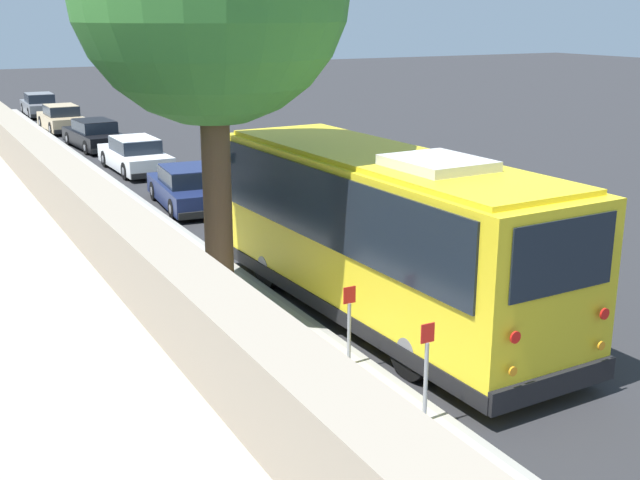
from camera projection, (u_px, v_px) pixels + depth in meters
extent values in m
plane|color=#28282B|center=(418.00, 333.00, 14.92)|extent=(160.00, 160.00, 0.00)
cube|color=#A3A099|center=(247.00, 366.00, 13.35)|extent=(80.00, 3.51, 0.15)
cube|color=gray|center=(342.00, 346.00, 14.17)|extent=(80.00, 0.14, 0.15)
cube|color=yellow|center=(382.00, 233.00, 15.27)|extent=(9.09, 2.83, 2.86)
cube|color=black|center=(380.00, 297.00, 15.62)|extent=(9.14, 2.88, 0.28)
cube|color=black|center=(382.00, 201.00, 15.10)|extent=(8.36, 2.89, 1.37)
cube|color=black|center=(273.00, 163.00, 18.86)|extent=(0.12, 2.17, 1.44)
cube|color=black|center=(564.00, 257.00, 11.31)|extent=(0.11, 1.99, 1.10)
cube|color=black|center=(273.00, 135.00, 18.68)|extent=(0.11, 1.79, 0.22)
cube|color=yellow|center=(383.00, 157.00, 14.87)|extent=(8.53, 2.58, 0.10)
cube|color=silver|center=(438.00, 164.00, 13.50)|extent=(1.71, 1.47, 0.20)
cube|color=black|center=(274.00, 240.00, 19.39)|extent=(0.20, 2.50, 0.36)
cube|color=black|center=(554.00, 385.00, 11.83)|extent=(0.20, 2.50, 0.36)
cylinder|color=red|center=(515.00, 337.00, 11.10)|extent=(0.04, 0.18, 0.18)
cylinder|color=orange|center=(513.00, 371.00, 11.24)|extent=(0.04, 0.14, 0.14)
cylinder|color=red|center=(605.00, 314.00, 11.96)|extent=(0.04, 0.18, 0.18)
cylinder|color=orange|center=(601.00, 346.00, 12.11)|extent=(0.04, 0.14, 0.14)
cube|color=white|center=(242.00, 237.00, 18.98)|extent=(0.05, 0.32, 0.18)
cube|color=white|center=(303.00, 228.00, 19.78)|extent=(0.05, 0.32, 0.18)
cube|color=black|center=(223.00, 159.00, 17.86)|extent=(0.06, 0.10, 0.24)
cylinder|color=black|center=(269.00, 265.00, 17.29)|extent=(1.01, 0.34, 0.99)
cylinder|color=slate|center=(269.00, 265.00, 17.29)|extent=(0.46, 0.34, 0.45)
cylinder|color=black|center=(354.00, 251.00, 18.34)|extent=(1.01, 0.34, 0.99)
cylinder|color=slate|center=(354.00, 251.00, 18.34)|extent=(0.46, 0.34, 0.45)
cylinder|color=black|center=(413.00, 349.00, 12.98)|extent=(1.01, 0.34, 0.99)
cylinder|color=slate|center=(413.00, 349.00, 12.98)|extent=(0.46, 0.34, 0.45)
cylinder|color=black|center=(513.00, 324.00, 14.03)|extent=(1.01, 0.34, 0.99)
cylinder|color=slate|center=(513.00, 324.00, 14.03)|extent=(0.46, 0.34, 0.45)
cube|color=#19234C|center=(188.00, 192.00, 24.50)|extent=(4.31, 2.01, 0.60)
cube|color=black|center=(188.00, 176.00, 24.26)|extent=(2.09, 1.59, 0.48)
cube|color=#19234C|center=(187.00, 168.00, 24.19)|extent=(2.01, 1.55, 0.05)
cube|color=black|center=(172.00, 186.00, 26.43)|extent=(0.22, 1.60, 0.20)
cube|color=black|center=(206.00, 214.00, 22.69)|extent=(0.22, 1.60, 0.20)
cylinder|color=black|center=(155.00, 191.00, 25.43)|extent=(0.62, 0.25, 0.60)
cylinder|color=slate|center=(155.00, 191.00, 25.43)|extent=(0.29, 0.24, 0.27)
cylinder|color=black|center=(201.00, 187.00, 25.99)|extent=(0.62, 0.25, 0.60)
cylinder|color=slate|center=(201.00, 187.00, 25.99)|extent=(0.29, 0.24, 0.27)
cylinder|color=black|center=(174.00, 209.00, 23.09)|extent=(0.62, 0.25, 0.60)
cylinder|color=slate|center=(174.00, 209.00, 23.09)|extent=(0.29, 0.24, 0.27)
cylinder|color=black|center=(224.00, 204.00, 23.66)|extent=(0.62, 0.25, 0.60)
cylinder|color=slate|center=(224.00, 204.00, 23.66)|extent=(0.29, 0.24, 0.27)
cube|color=silver|center=(135.00, 159.00, 30.00)|extent=(4.54, 1.73, 0.62)
cube|color=black|center=(135.00, 145.00, 29.75)|extent=(2.16, 1.47, 0.48)
cube|color=silver|center=(135.00, 138.00, 29.69)|extent=(2.08, 1.43, 0.05)
cube|color=black|center=(119.00, 155.00, 31.99)|extent=(0.10, 1.61, 0.20)
cube|color=black|center=(154.00, 175.00, 28.14)|extent=(0.10, 1.61, 0.20)
cylinder|color=black|center=(105.00, 159.00, 30.90)|extent=(0.64, 0.21, 0.63)
cylinder|color=slate|center=(105.00, 159.00, 30.90)|extent=(0.29, 0.22, 0.28)
cylinder|color=black|center=(144.00, 156.00, 31.60)|extent=(0.64, 0.21, 0.63)
cylinder|color=slate|center=(144.00, 156.00, 31.60)|extent=(0.29, 0.22, 0.28)
cylinder|color=black|center=(126.00, 171.00, 28.49)|extent=(0.64, 0.21, 0.63)
cylinder|color=slate|center=(126.00, 171.00, 28.49)|extent=(0.29, 0.22, 0.28)
cylinder|color=black|center=(167.00, 167.00, 29.19)|extent=(0.64, 0.21, 0.63)
cylinder|color=slate|center=(167.00, 167.00, 29.19)|extent=(0.29, 0.22, 0.28)
cube|color=black|center=(95.00, 138.00, 35.07)|extent=(4.64, 1.94, 0.60)
cube|color=black|center=(94.00, 126.00, 34.82)|extent=(2.24, 1.57, 0.48)
cube|color=black|center=(94.00, 121.00, 34.76)|extent=(2.15, 1.52, 0.05)
cube|color=black|center=(80.00, 136.00, 37.01)|extent=(0.18, 1.61, 0.20)
cube|color=black|center=(111.00, 150.00, 33.24)|extent=(0.18, 1.61, 0.20)
cylinder|color=black|center=(69.00, 139.00, 35.91)|extent=(0.62, 0.24, 0.61)
cylinder|color=slate|center=(69.00, 139.00, 35.91)|extent=(0.29, 0.24, 0.27)
cylinder|color=black|center=(102.00, 136.00, 36.67)|extent=(0.62, 0.24, 0.61)
cylinder|color=slate|center=(102.00, 136.00, 36.67)|extent=(0.29, 0.24, 0.27)
cylinder|color=black|center=(87.00, 148.00, 33.56)|extent=(0.62, 0.24, 0.61)
cylinder|color=slate|center=(87.00, 148.00, 33.56)|extent=(0.29, 0.24, 0.27)
cylinder|color=black|center=(122.00, 145.00, 34.31)|extent=(0.62, 0.24, 0.61)
cylinder|color=slate|center=(122.00, 145.00, 34.31)|extent=(0.29, 0.24, 0.27)
cube|color=tan|center=(62.00, 121.00, 40.22)|extent=(4.23, 1.72, 0.64)
cube|color=black|center=(61.00, 110.00, 39.97)|extent=(2.01, 1.46, 0.48)
cube|color=tan|center=(61.00, 105.00, 39.91)|extent=(1.93, 1.42, 0.05)
cube|color=black|center=(54.00, 121.00, 42.07)|extent=(0.10, 1.61, 0.20)
cube|color=black|center=(71.00, 131.00, 38.49)|extent=(0.10, 1.61, 0.20)
cylinder|color=black|center=(42.00, 122.00, 41.04)|extent=(0.66, 0.21, 0.66)
cylinder|color=slate|center=(42.00, 122.00, 41.04)|extent=(0.30, 0.22, 0.30)
cylinder|color=black|center=(71.00, 121.00, 41.73)|extent=(0.66, 0.21, 0.66)
cylinder|color=slate|center=(71.00, 121.00, 41.73)|extent=(0.30, 0.22, 0.30)
cylinder|color=black|center=(52.00, 129.00, 38.80)|extent=(0.66, 0.21, 0.66)
cylinder|color=slate|center=(52.00, 129.00, 38.80)|extent=(0.30, 0.22, 0.30)
cylinder|color=black|center=(83.00, 127.00, 39.49)|extent=(0.66, 0.21, 0.66)
cylinder|color=slate|center=(83.00, 127.00, 39.49)|extent=(0.30, 0.22, 0.30)
cube|color=slate|center=(40.00, 108.00, 46.03)|extent=(4.18, 1.74, 0.64)
cube|color=black|center=(39.00, 98.00, 45.79)|extent=(1.99, 1.47, 0.48)
cube|color=slate|center=(39.00, 94.00, 45.72)|extent=(1.91, 1.43, 0.05)
cube|color=black|center=(35.00, 108.00, 47.89)|extent=(0.11, 1.61, 0.20)
cube|color=black|center=(46.00, 115.00, 44.30)|extent=(0.11, 1.61, 0.20)
cylinder|color=black|center=(24.00, 109.00, 46.87)|extent=(0.66, 0.21, 0.66)
cylinder|color=slate|center=(24.00, 109.00, 46.87)|extent=(0.30, 0.23, 0.30)
cylinder|color=black|center=(50.00, 107.00, 47.53)|extent=(0.66, 0.21, 0.66)
cylinder|color=slate|center=(50.00, 107.00, 47.53)|extent=(0.30, 0.23, 0.30)
cylinder|color=black|center=(30.00, 113.00, 44.63)|extent=(0.66, 0.21, 0.66)
cylinder|color=slate|center=(30.00, 113.00, 44.63)|extent=(0.30, 0.23, 0.30)
cylinder|color=black|center=(58.00, 112.00, 45.28)|extent=(0.66, 0.21, 0.66)
cylinder|color=slate|center=(58.00, 112.00, 45.28)|extent=(0.30, 0.23, 0.30)
cylinder|color=brown|center=(218.00, 201.00, 15.11)|extent=(0.54, 0.54, 4.35)
cylinder|color=gray|center=(426.00, 382.00, 11.24)|extent=(0.06, 0.06, 1.21)
cube|color=red|center=(428.00, 333.00, 11.04)|extent=(0.02, 0.22, 0.28)
cylinder|color=gray|center=(349.00, 334.00, 13.10)|extent=(0.06, 0.06, 1.08)
cube|color=red|center=(349.00, 295.00, 12.91)|extent=(0.02, 0.22, 0.28)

